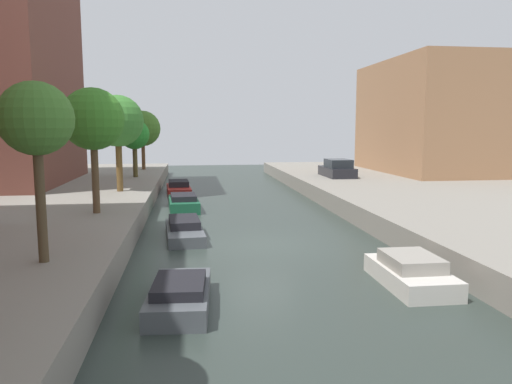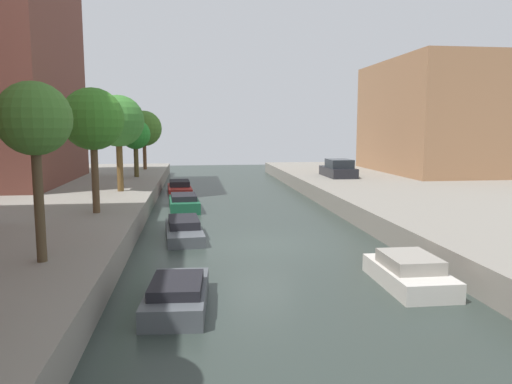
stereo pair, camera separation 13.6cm
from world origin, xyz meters
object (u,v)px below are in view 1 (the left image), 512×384
at_px(moored_boat_left_2, 180,295).
at_px(moored_boat_left_4, 184,203).
at_px(moored_boat_left_5, 179,188).
at_px(street_tree_2, 93,120).
at_px(low_block_right, 442,117).
at_px(street_tree_3, 118,122).
at_px(street_tree_5, 143,129).
at_px(parked_car, 337,169).
at_px(moored_boat_left_3, 184,230).
at_px(street_tree_1, 36,121).
at_px(moored_boat_right_2, 411,273).
at_px(street_tree_4, 134,135).

height_order(moored_boat_left_2, moored_boat_left_4, moored_boat_left_4).
bearing_deg(moored_boat_left_5, moored_boat_left_4, -86.70).
bearing_deg(street_tree_2, low_block_right, 34.05).
relative_size(street_tree_3, street_tree_5, 1.07).
distance_m(street_tree_5, parked_car, 17.55).
relative_size(moored_boat_left_3, moored_boat_left_5, 1.01).
height_order(low_block_right, parked_car, low_block_right).
bearing_deg(street_tree_1, low_block_right, 44.71).
distance_m(street_tree_1, moored_boat_right_2, 11.40).
bearing_deg(street_tree_4, parked_car, -6.95).
bearing_deg(street_tree_1, street_tree_4, 90.00).
distance_m(moored_boat_left_5, moored_boat_right_2, 23.16).
bearing_deg(moored_boat_right_2, moored_boat_left_5, 108.31).
bearing_deg(moored_boat_left_4, moored_boat_left_5, 93.30).
bearing_deg(moored_boat_left_4, street_tree_4, 111.17).
bearing_deg(moored_boat_left_2, moored_boat_left_5, 91.26).
bearing_deg(street_tree_3, parked_car, 23.36).
height_order(low_block_right, street_tree_3, low_block_right).
bearing_deg(street_tree_1, moored_boat_right_2, -2.49).
distance_m(street_tree_2, moored_boat_right_2, 14.12).
bearing_deg(moored_boat_left_2, parked_car, 63.68).
relative_size(moored_boat_left_3, moored_boat_left_4, 1.09).
xyz_separation_m(parked_car, moored_boat_left_4, (-11.41, -7.56, -1.15)).
bearing_deg(parked_car, street_tree_3, -156.64).
relative_size(street_tree_3, moored_boat_left_3, 1.27).
distance_m(parked_car, moored_boat_left_2, 25.60).
height_order(street_tree_4, moored_boat_left_5, street_tree_4).
bearing_deg(street_tree_4, moored_boat_left_4, -68.83).
xyz_separation_m(parked_car, moored_boat_left_2, (-11.34, -22.92, -1.20)).
bearing_deg(moored_boat_right_2, street_tree_4, 113.70).
height_order(street_tree_2, moored_boat_left_5, street_tree_2).
relative_size(street_tree_4, moored_boat_left_3, 0.98).
bearing_deg(low_block_right, street_tree_2, -145.95).
xyz_separation_m(street_tree_1, moored_boat_right_2, (10.48, -0.46, -4.45)).
height_order(street_tree_1, moored_boat_left_4, street_tree_1).
bearing_deg(low_block_right, parked_car, -162.99).
distance_m(street_tree_1, parked_car, 26.52).
bearing_deg(street_tree_4, street_tree_3, -90.00).
distance_m(moored_boat_left_2, moored_boat_left_5, 22.87).
bearing_deg(street_tree_5, moored_boat_right_2, -71.06).
distance_m(street_tree_5, moored_boat_left_5, 10.07).
relative_size(low_block_right, street_tree_4, 3.22).
distance_m(street_tree_4, parked_car, 15.38).
bearing_deg(street_tree_4, street_tree_2, -90.00).
bearing_deg(low_block_right, moored_boat_left_3, -140.09).
xyz_separation_m(street_tree_1, street_tree_5, (0.00, 30.09, -0.27)).
relative_size(street_tree_2, moored_boat_left_3, 1.23).
bearing_deg(moored_boat_right_2, street_tree_2, 141.77).
height_order(moored_boat_left_3, moored_boat_left_5, moored_boat_left_5).
relative_size(moored_boat_left_4, moored_boat_right_2, 1.18).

